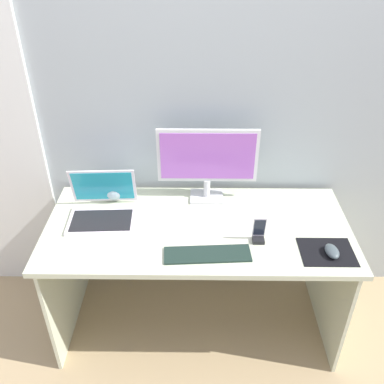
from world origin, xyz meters
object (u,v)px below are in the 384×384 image
(fishbowl, at_px, (115,187))
(keyboard_external, at_px, (207,254))
(mouse, at_px, (332,251))
(monitor, at_px, (207,160))
(laptop, at_px, (102,209))
(phone_in_dock, at_px, (259,233))

(fishbowl, distance_m, keyboard_external, 0.68)
(fishbowl, distance_m, mouse, 1.16)
(monitor, xyz_separation_m, mouse, (0.57, -0.46, -0.21))
(monitor, bearing_deg, fishbowl, -179.30)
(laptop, distance_m, keyboard_external, 0.61)
(mouse, relative_size, phone_in_dock, 0.72)
(laptop, relative_size, fishbowl, 2.39)
(phone_in_dock, bearing_deg, fishbowl, 154.25)
(laptop, height_order, fishbowl, laptop)
(keyboard_external, bearing_deg, laptop, 147.76)
(monitor, height_order, phone_in_dock, monitor)
(keyboard_external, bearing_deg, monitor, 85.87)
(monitor, height_order, mouse, monitor)
(mouse, distance_m, phone_in_dock, 0.34)
(fishbowl, height_order, phone_in_dock, fishbowl)
(keyboard_external, distance_m, mouse, 0.57)
(keyboard_external, bearing_deg, fishbowl, 133.42)
(monitor, bearing_deg, mouse, -39.17)
(laptop, bearing_deg, fishbowl, 78.05)
(keyboard_external, xyz_separation_m, phone_in_dock, (0.25, 0.11, 0.04))
(monitor, bearing_deg, keyboard_external, -90.56)
(monitor, bearing_deg, phone_in_dock, -56.57)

